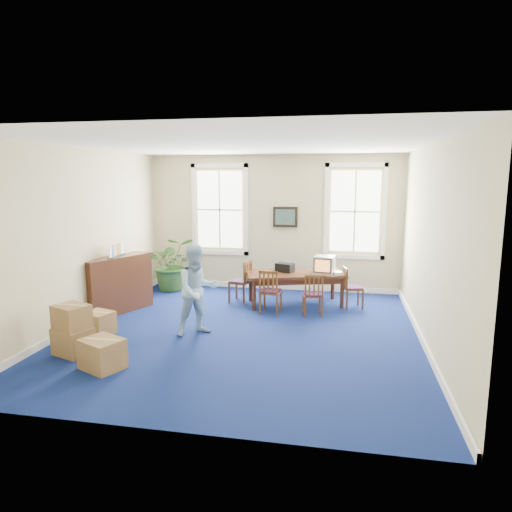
% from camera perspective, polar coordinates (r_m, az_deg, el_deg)
% --- Properties ---
extents(floor, '(6.50, 6.50, 0.00)m').
position_cam_1_polar(floor, '(8.09, -1.52, -9.46)').
color(floor, navy).
rests_on(floor, ground).
extents(ceiling, '(6.50, 6.50, 0.00)m').
position_cam_1_polar(ceiling, '(7.66, -1.63, 13.80)').
color(ceiling, white).
rests_on(ceiling, ground).
extents(wall_back, '(6.50, 0.00, 6.50)m').
position_cam_1_polar(wall_back, '(10.88, 2.13, 4.15)').
color(wall_back, '#C0B389').
rests_on(wall_back, ground).
extents(wall_front, '(6.50, 0.00, 6.50)m').
position_cam_1_polar(wall_front, '(4.64, -10.30, -3.59)').
color(wall_front, '#C0B389').
rests_on(wall_front, ground).
extents(wall_left, '(0.00, 6.50, 6.50)m').
position_cam_1_polar(wall_left, '(8.85, -20.91, 2.23)').
color(wall_left, '#C0B389').
rests_on(wall_left, ground).
extents(wall_right, '(0.00, 6.50, 6.50)m').
position_cam_1_polar(wall_right, '(7.65, 20.95, 1.14)').
color(wall_right, '#C0B389').
rests_on(wall_right, ground).
extents(baseboard_back, '(6.00, 0.04, 0.12)m').
position_cam_1_polar(baseboard_back, '(11.11, 2.06, -3.79)').
color(baseboard_back, white).
rests_on(baseboard_back, ground).
extents(baseboard_left, '(0.04, 6.50, 0.12)m').
position_cam_1_polar(baseboard_left, '(9.15, -20.17, -7.37)').
color(baseboard_left, white).
rests_on(baseboard_left, ground).
extents(baseboard_right, '(0.04, 6.50, 0.12)m').
position_cam_1_polar(baseboard_right, '(8.00, 20.05, -9.82)').
color(baseboard_right, white).
rests_on(baseboard_right, ground).
extents(window_left, '(1.40, 0.12, 2.20)m').
position_cam_1_polar(window_left, '(11.11, -4.54, 5.79)').
color(window_left, white).
rests_on(window_left, ground).
extents(window_right, '(1.40, 0.12, 2.20)m').
position_cam_1_polar(window_right, '(10.71, 12.27, 5.46)').
color(window_right, white).
rests_on(window_right, ground).
extents(wall_picture, '(0.58, 0.06, 0.48)m').
position_cam_1_polar(wall_picture, '(10.78, 3.68, 4.88)').
color(wall_picture, black).
rests_on(wall_picture, ground).
extents(conference_table, '(2.21, 1.47, 0.69)m').
position_cam_1_polar(conference_table, '(9.71, 4.92, -4.07)').
color(conference_table, '#472415').
rests_on(conference_table, ground).
extents(crt_tv, '(0.47, 0.50, 0.37)m').
position_cam_1_polar(crt_tv, '(9.61, 8.55, -1.07)').
color(crt_tv, '#B7B7BC').
rests_on(crt_tv, conference_table).
extents(game_console, '(0.25, 0.27, 0.06)m').
position_cam_1_polar(game_console, '(9.58, 10.17, -2.09)').
color(game_console, white).
rests_on(game_console, conference_table).
extents(equipment_bag, '(0.42, 0.35, 0.18)m').
position_cam_1_polar(equipment_bag, '(9.69, 3.63, -1.44)').
color(equipment_bag, black).
rests_on(equipment_bag, conference_table).
extents(chair_near_left, '(0.43, 0.43, 0.88)m').
position_cam_1_polar(chair_near_left, '(9.08, 1.85, -4.40)').
color(chair_near_left, brown).
rests_on(chair_near_left, ground).
extents(chair_near_right, '(0.44, 0.44, 0.84)m').
position_cam_1_polar(chair_near_right, '(8.99, 7.09, -4.75)').
color(chair_near_right, brown).
rests_on(chair_near_right, ground).
extents(chair_end_left, '(0.49, 0.49, 0.91)m').
position_cam_1_polar(chair_end_left, '(9.88, -2.01, -3.17)').
color(chair_end_left, brown).
rests_on(chair_end_left, ground).
extents(chair_end_right, '(0.47, 0.47, 0.85)m').
position_cam_1_polar(chair_end_right, '(9.65, 12.03, -3.87)').
color(chair_end_right, brown).
rests_on(chair_end_right, ground).
extents(man, '(0.96, 0.93, 1.55)m').
position_cam_1_polar(man, '(7.83, -7.31, -4.24)').
color(man, '#98BFE1').
rests_on(man, ground).
extents(credenza, '(0.99, 1.51, 1.15)m').
position_cam_1_polar(credenza, '(9.52, -16.97, -3.32)').
color(credenza, '#472415').
rests_on(credenza, ground).
extents(brochure_rack, '(0.25, 0.60, 0.26)m').
position_cam_1_polar(brochure_rack, '(9.38, -17.07, 0.89)').
color(brochure_rack, '#99999E').
rests_on(brochure_rack, credenza).
extents(potted_plant, '(1.46, 1.38, 1.28)m').
position_cam_1_polar(potted_plant, '(11.06, -10.40, -0.93)').
color(potted_plant, '#29501F').
rests_on(potted_plant, ground).
extents(cardboard_boxes, '(1.84, 1.84, 0.81)m').
position_cam_1_polar(cardboard_boxes, '(7.51, -20.23, -8.34)').
color(cardboard_boxes, olive).
rests_on(cardboard_boxes, ground).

